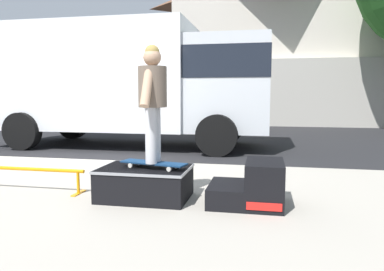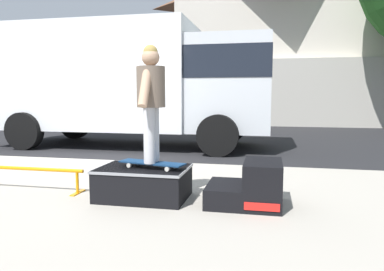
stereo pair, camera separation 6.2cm
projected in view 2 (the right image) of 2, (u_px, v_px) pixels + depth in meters
The scene contains 8 objects.
ground_plane at pixel (97, 161), 7.31m from camera, with size 140.00×140.00×0.00m, color black.
skate_box at pixel (144, 182), 4.20m from camera, with size 1.02×0.71×0.37m.
kicker_ramp at pixel (251, 187), 3.95m from camera, with size 0.80×0.68×0.48m.
grind_rail at pixel (31, 173), 4.54m from camera, with size 1.43×0.28×0.30m.
skateboard at pixel (152, 163), 4.13m from camera, with size 0.81×0.37×0.07m.
skater_kid at pixel (151, 94), 4.05m from camera, with size 0.32×0.67×1.31m.
box_truck at pixel (134, 80), 9.27m from camera, with size 6.91×2.63×3.05m.
house_behind at pixel (277, 38), 18.81m from camera, with size 9.54×8.22×8.40m.
Camera 2 is at (3.36, -6.66, 1.31)m, focal length 34.07 mm.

